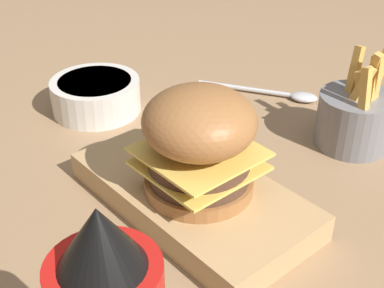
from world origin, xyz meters
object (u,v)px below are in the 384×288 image
side_bowl (96,94)px  burger (199,142)px  serving_board (192,195)px  fries_basket (355,118)px  spoon (283,94)px

side_bowl → burger: bearing=-9.1°
serving_board → fries_basket: fries_basket is taller
side_bowl → spoon: side_bowl is taller
burger → fries_basket: (0.03, 0.25, -0.05)m
burger → spoon: size_ratio=0.68×
burger → spoon: burger is taller
serving_board → spoon: size_ratio=1.60×
fries_basket → burger: bearing=-95.9°
fries_basket → side_bowl: 0.36m
burger → fries_basket: burger is taller
side_bowl → serving_board: bearing=-9.2°
spoon → fries_basket: bearing=-43.7°
fries_basket → spoon: 0.16m
serving_board → burger: bearing=-6.3°
serving_board → side_bowl: (-0.26, 0.04, 0.01)m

